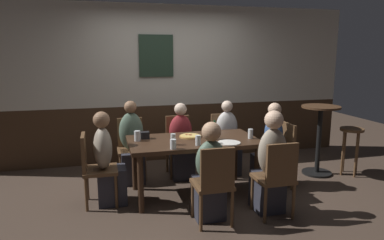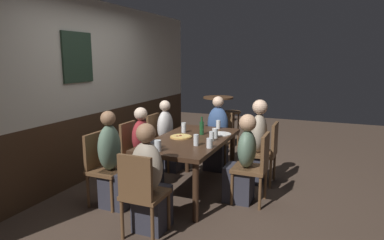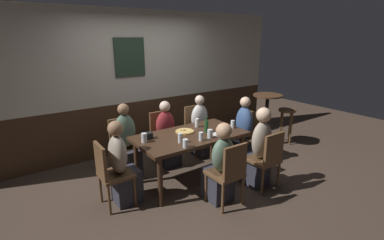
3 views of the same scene
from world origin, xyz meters
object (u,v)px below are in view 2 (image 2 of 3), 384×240
chair_head_west (141,191)px  chair_left_far (102,165)px  chair_mid_near (256,164)px  tumbler_short (184,128)px  tumbler_water (218,125)px  person_mid_near (243,165)px  person_head_east (217,139)px  chair_head_east (220,136)px  beer_glass_half (158,147)px  person_right_near (255,147)px  pizza (181,137)px  person_head_west (150,186)px  beer_glass_tall (196,141)px  person_right_far (168,141)px  chair_mid_far (135,150)px  person_mid_far (145,153)px  bar_stool (232,119)px  highball_clear (212,137)px  dining_table (191,145)px  chair_right_near (267,150)px  pint_glass_stout (210,144)px  chair_right_far (159,138)px  person_left_far (114,167)px  side_bar_table (218,120)px  condiment_caddy (155,144)px  plate_white_large (221,134)px  pint_glass_pale (215,134)px

chair_head_west → chair_left_far: size_ratio=1.00×
chair_mid_near → tumbler_short: size_ratio=6.36×
chair_mid_near → tumbler_water: (0.72, 0.72, 0.30)m
person_mid_near → person_head_east: person_head_east is taller
chair_head_east → beer_glass_half: size_ratio=6.88×
person_right_near → pizza: (-0.73, 0.83, 0.24)m
person_head_west → beer_glass_tall: size_ratio=8.46×
person_right_far → chair_mid_far: bearing=167.2°
person_right_near → beer_glass_half: person_right_near is taller
person_mid_far → bar_stool: bearing=-12.4°
person_head_west → person_right_far: size_ratio=1.03×
person_head_west → highball_clear: 1.13m
dining_table → person_right_near: bearing=-44.0°
person_head_east → bar_stool: size_ratio=1.62×
chair_right_near → pizza: chair_right_near is taller
pint_glass_stout → chair_right_far: bearing=49.4°
person_left_far → highball_clear: person_left_far is taller
dining_table → person_mid_far: 0.72m
beer_glass_half → side_bar_table: side_bar_table is taller
chair_mid_near → condiment_caddy: 1.24m
side_bar_table → highball_clear: bearing=-163.9°
pizza → side_bar_table: 2.05m
side_bar_table → plate_white_large: bearing=-160.5°
chair_head_east → pint_glass_stout: bearing=-166.4°
chair_mid_near → chair_head_west: 1.50m
person_right_near → person_head_east: person_right_near is taller
person_right_far → bar_stool: 1.85m
chair_mid_near → person_right_near: 0.74m
person_mid_far → side_bar_table: bearing=-11.0°
chair_head_west → plate_white_large: bearing=-10.3°
person_right_near → beer_glass_half: (-1.42, 0.80, 0.28)m
beer_glass_half → chair_head_east: bearing=-3.1°
dining_table → beer_glass_half: (-0.70, 0.10, 0.14)m
person_left_far → condiment_caddy: person_left_far is taller
plate_white_large → pint_glass_pale: bearing=178.0°
dining_table → person_mid_near: size_ratio=1.48×
person_left_far → condiment_caddy: size_ratio=10.57×
beer_glass_half → plate_white_large: beer_glass_half is taller
chair_mid_near → beer_glass_half: size_ratio=6.88×
chair_left_far → person_mid_far: 0.74m
chair_head_west → bar_stool: (3.72, 0.15, 0.07)m
chair_head_east → plate_white_large: (-0.86, -0.29, 0.25)m
pizza → condiment_caddy: bearing=174.6°
plate_white_large → condiment_caddy: (-0.96, 0.48, 0.04)m
chair_head_west → chair_right_near: same height
chair_head_east → pint_glass_pale: bearing=-165.4°
pizza → tumbler_short: bearing=17.0°
chair_head_west → person_mid_near: person_mid_near is taller
tumbler_short → person_head_east: bearing=-16.1°
chair_head_west → highball_clear: bearing=-13.7°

